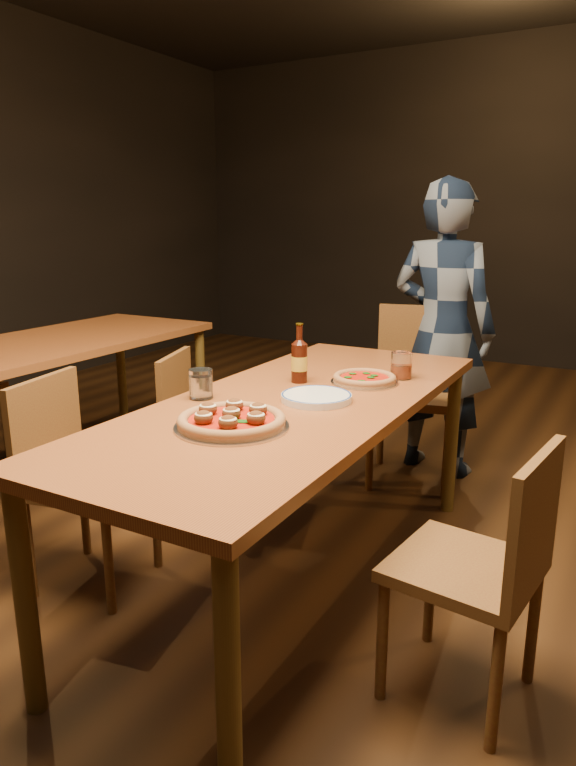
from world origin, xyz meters
The scene contains 15 objects.
ground centered at (0.00, 0.00, 0.00)m, with size 9.00×9.00×0.00m, color black.
room_shell centered at (0.00, 0.00, 1.86)m, with size 9.00×9.00×9.00m.
table_main centered at (0.00, 0.00, 0.68)m, with size 0.80×2.00×0.75m.
table_left centered at (-1.70, 0.30, 0.68)m, with size 0.80×2.00×0.75m.
chair_main_nw centered at (-0.68, -0.35, 0.42)m, with size 0.40×0.40×0.85m, color #5C2918, non-canonical shape.
chair_main_sw centered at (-0.63, 0.36, 0.41)m, with size 0.38×0.38×0.82m, color #5C2918, non-canonical shape.
chair_main_e centered at (0.70, -0.27, 0.42)m, with size 0.39×0.39×0.83m, color #5C2918, non-canonical shape.
chair_end centered at (0.06, 1.21, 0.49)m, with size 0.45×0.45×0.97m, color #5C2918, non-canonical shape.
pizza_meatball centered at (-0.01, -0.38, 0.77)m, with size 0.36×0.36×0.07m.
pizza_margherita centered at (0.13, 0.34, 0.77)m, with size 0.27×0.27×0.04m.
plate_stack centered at (0.08, 0.02, 0.76)m, with size 0.25×0.25×0.02m, color white.
beer_bottle centered at (-0.10, 0.22, 0.83)m, with size 0.06×0.06×0.23m.
water_glass centered at (-0.30, -0.16, 0.80)m, with size 0.09×0.09×0.11m, color white.
amber_glass centered at (0.23, 0.48, 0.80)m, with size 0.09×0.09×0.11m, color #A83C12.
diner centered at (0.12, 1.45, 0.80)m, with size 0.58×0.38×1.59m, color black.
Camera 1 is at (1.06, -1.95, 1.38)m, focal length 30.00 mm.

